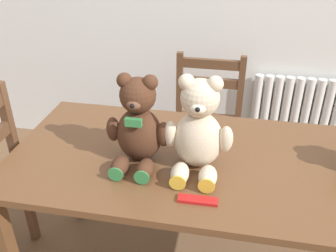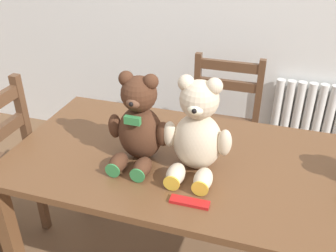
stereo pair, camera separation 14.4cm
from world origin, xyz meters
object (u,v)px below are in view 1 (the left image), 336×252
Objects in this scene: wooden_chair_behind at (206,126)px; teddy_bear_right at (198,130)px; teddy_bear_left at (138,126)px; chocolate_bar at (198,200)px.

wooden_chair_behind is 2.28× the size of teddy_bear_right.
chocolate_bar is at bearing 141.87° from teddy_bear_left.
teddy_bear_right is (0.04, -0.86, 0.47)m from wooden_chair_behind.
teddy_bear_left is (-0.20, -0.86, 0.46)m from wooden_chair_behind.
wooden_chair_behind is 0.98m from teddy_bear_right.
teddy_bear_left is at bearing 141.67° from chocolate_bar.
teddy_bear_right is at bearing -179.85° from teddy_bear_left.
teddy_bear_right reaches higher than wooden_chair_behind.
teddy_bear_left is 0.37m from chocolate_bar.
wooden_chair_behind reaches higher than chocolate_bar.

